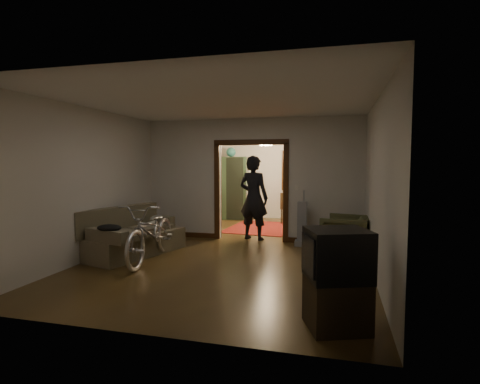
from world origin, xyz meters
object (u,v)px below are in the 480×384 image
(person, at_px, (254,198))
(armchair, at_px, (346,236))
(sofa, at_px, (135,231))
(bicycle, at_px, (152,232))
(desk, at_px, (306,211))
(locker, at_px, (231,188))

(person, bearing_deg, armchair, 167.91)
(sofa, bearing_deg, bicycle, -17.17)
(bicycle, bearing_deg, desk, 59.50)
(sofa, xyz_separation_m, locker, (0.57, 4.94, 0.52))
(sofa, distance_m, locker, 5.00)
(sofa, xyz_separation_m, bicycle, (0.57, -0.37, 0.08))
(locker, xyz_separation_m, desk, (2.37, -0.16, -0.65))
(armchair, xyz_separation_m, locker, (-3.45, 4.04, 0.59))
(bicycle, distance_m, desk, 5.68)
(armchair, bearing_deg, sofa, -64.70)
(sofa, height_order, bicycle, bicycle)
(sofa, bearing_deg, person, 61.21)
(person, distance_m, desk, 3.05)
(person, height_order, locker, locker)
(sofa, distance_m, person, 2.82)
(sofa, distance_m, armchair, 4.12)
(sofa, xyz_separation_m, armchair, (4.02, 0.90, -0.07))
(bicycle, xyz_separation_m, desk, (2.37, 5.16, -0.20))
(bicycle, distance_m, person, 2.76)
(bicycle, distance_m, locker, 5.33)
(bicycle, bearing_deg, armchair, 14.43)
(sofa, bearing_deg, locker, 99.46)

